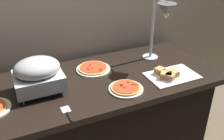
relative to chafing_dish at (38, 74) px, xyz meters
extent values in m
cube|color=tan|center=(0.44, 0.50, 0.29)|extent=(4.40, 0.04, 2.40)
cube|color=black|center=(0.44, 0.00, -0.17)|extent=(1.90, 0.84, 0.05)
cube|color=black|center=(0.44, 0.00, -0.55)|extent=(1.75, 0.74, 0.71)
cylinder|color=#B7BABF|center=(-0.13, -0.11, -0.13)|extent=(0.01, 0.01, 0.04)
cylinder|color=#B7BABF|center=(0.13, -0.11, -0.13)|extent=(0.01, 0.01, 0.04)
cylinder|color=#B7BABF|center=(-0.13, 0.11, -0.13)|extent=(0.01, 0.01, 0.04)
cylinder|color=#B7BABF|center=(0.13, 0.11, -0.13)|extent=(0.01, 0.01, 0.04)
cube|color=#B7BABF|center=(0.00, 0.00, -0.05)|extent=(0.33, 0.28, 0.11)
ellipsoid|color=#B7BABF|center=(0.00, 0.00, 0.04)|extent=(0.32, 0.26, 0.14)
cylinder|color=#B7BABF|center=(1.02, 0.16, -0.14)|extent=(0.14, 0.14, 0.01)
cylinder|color=#B7BABF|center=(1.02, 0.16, 0.12)|extent=(0.02, 0.02, 0.52)
cylinder|color=#B7BABF|center=(1.02, 0.07, 0.39)|extent=(0.02, 0.17, 0.02)
cone|color=#595B60|center=(1.02, -0.01, 0.34)|extent=(0.15, 0.15, 0.10)
sphere|color=#F9EAB2|center=(1.02, -0.01, 0.30)|extent=(0.04, 0.04, 0.04)
cylinder|color=white|center=(0.46, 0.15, -0.14)|extent=(0.28, 0.28, 0.01)
cylinder|color=#DBA856|center=(0.46, 0.15, -0.13)|extent=(0.25, 0.25, 0.01)
cylinder|color=#AD3D1E|center=(0.46, 0.15, -0.12)|extent=(0.22, 0.22, 0.00)
cylinder|color=maroon|center=(0.45, 0.19, -0.12)|extent=(0.02, 0.02, 0.00)
cylinder|color=maroon|center=(0.42, 0.16, -0.12)|extent=(0.02, 0.02, 0.00)
cylinder|color=maroon|center=(0.51, 0.10, -0.12)|extent=(0.02, 0.02, 0.00)
cylinder|color=maroon|center=(0.49, 0.07, -0.12)|extent=(0.02, 0.02, 0.00)
cylinder|color=maroon|center=(0.41, 0.13, -0.12)|extent=(0.02, 0.02, 0.00)
cylinder|color=maroon|center=(0.45, 0.13, -0.12)|extent=(0.02, 0.02, 0.00)
cylinder|color=white|center=(0.57, -0.23, -0.14)|extent=(0.25, 0.25, 0.01)
cylinder|color=gold|center=(0.57, -0.23, -0.13)|extent=(0.22, 0.22, 0.01)
cylinder|color=#AD3D1E|center=(0.57, -0.23, -0.12)|extent=(0.19, 0.19, 0.00)
cylinder|color=maroon|center=(0.55, -0.24, -0.12)|extent=(0.02, 0.02, 0.00)
cylinder|color=maroon|center=(0.54, -0.20, -0.12)|extent=(0.02, 0.02, 0.00)
cylinder|color=maroon|center=(0.63, -0.22, -0.12)|extent=(0.02, 0.02, 0.00)
cylinder|color=maroon|center=(0.61, -0.18, -0.12)|extent=(0.02, 0.02, 0.00)
cylinder|color=maroon|center=(0.65, -0.24, -0.12)|extent=(0.02, 0.02, 0.00)
cylinder|color=maroon|center=(0.55, -0.21, -0.12)|extent=(0.02, 0.02, 0.00)
cube|color=white|center=(1.00, -0.21, -0.14)|extent=(0.40, 0.26, 0.01)
cube|color=tan|center=(0.92, -0.23, -0.13)|extent=(0.11, 0.11, 0.02)
cube|color=#9E6642|center=(0.92, -0.23, -0.11)|extent=(0.11, 0.11, 0.01)
cube|color=tan|center=(0.92, -0.23, -0.10)|extent=(0.11, 0.11, 0.02)
cube|color=tan|center=(0.93, -0.26, -0.13)|extent=(0.08, 0.08, 0.02)
cube|color=#9E6642|center=(0.93, -0.26, -0.11)|extent=(0.08, 0.08, 0.01)
cube|color=tan|center=(0.93, -0.26, -0.10)|extent=(0.08, 0.08, 0.02)
cube|color=tan|center=(0.99, -0.22, -0.13)|extent=(0.08, 0.09, 0.02)
cube|color=#9E6642|center=(0.99, -0.22, -0.11)|extent=(0.08, 0.09, 0.01)
cube|color=tan|center=(0.99, -0.22, -0.10)|extent=(0.08, 0.09, 0.02)
cube|color=tan|center=(0.92, -0.14, -0.13)|extent=(0.08, 0.08, 0.02)
cube|color=#9E6642|center=(0.92, -0.14, -0.11)|extent=(0.08, 0.08, 0.01)
cube|color=tan|center=(0.92, -0.14, -0.10)|extent=(0.08, 0.08, 0.02)
cylinder|color=black|center=(0.19, 0.25, -0.13)|extent=(0.06, 0.06, 0.03)
cylinder|color=gold|center=(0.19, 0.25, -0.12)|extent=(0.05, 0.05, 0.01)
cube|color=#B7BABF|center=(0.11, -0.28, -0.15)|extent=(0.06, 0.07, 0.00)
cylinder|color=black|center=(0.11, -0.37, -0.14)|extent=(0.01, 0.10, 0.01)
camera|label=1|loc=(-0.18, -1.62, 0.87)|focal=41.22mm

